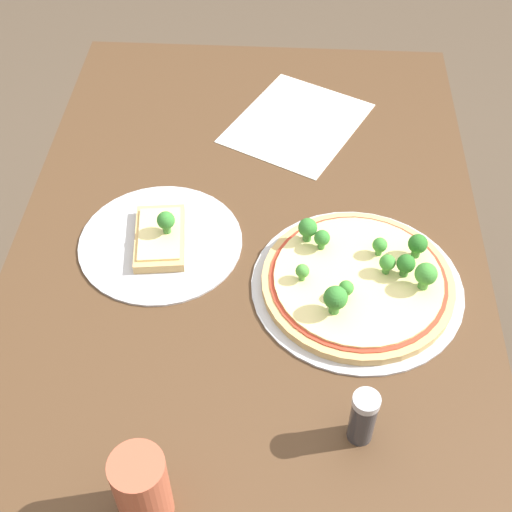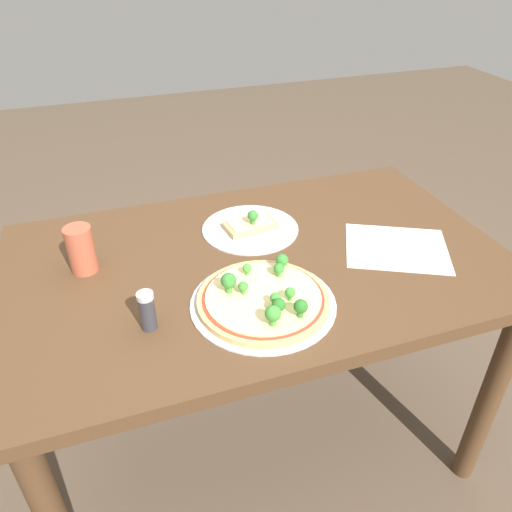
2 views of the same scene
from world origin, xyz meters
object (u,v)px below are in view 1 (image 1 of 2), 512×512
at_px(dining_table, 247,297).
at_px(pizza_tray_whole, 359,281).
at_px(drinking_cup, 142,489).
at_px(condiment_shaker, 363,417).
at_px(pizza_tray_slice, 161,239).

height_order(dining_table, pizza_tray_whole, pizza_tray_whole).
height_order(pizza_tray_whole, drinking_cup, drinking_cup).
bearing_deg(dining_table, condiment_shaker, 29.13).
relative_size(pizza_tray_slice, drinking_cup, 2.25).
bearing_deg(condiment_shaker, dining_table, -150.87).
height_order(pizza_tray_whole, condiment_shaker, condiment_shaker).
distance_m(pizza_tray_slice, condiment_shaker, 0.45).
bearing_deg(drinking_cup, dining_table, 167.60).
height_order(pizza_tray_whole, pizza_tray_slice, pizza_tray_whole).
bearing_deg(drinking_cup, pizza_tray_slice, -173.58).
height_order(dining_table, condiment_shaker, condiment_shaker).
bearing_deg(dining_table, pizza_tray_slice, -100.32).
bearing_deg(dining_table, pizza_tray_whole, 74.29).
relative_size(dining_table, pizza_tray_slice, 4.69).
distance_m(drinking_cup, condiment_shaker, 0.28).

